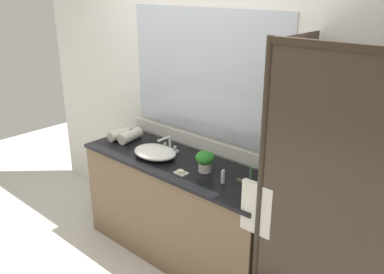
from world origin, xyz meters
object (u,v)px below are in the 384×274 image
at_px(soap_dish, 181,172).
at_px(amenity_bottle_shampoo, 223,177).
at_px(rolled_towel_near_edge, 119,135).
at_px(sink_basin, 155,152).
at_px(potted_plant, 205,160).
at_px(rolled_towel_middle, 130,136).
at_px(faucet, 169,146).
at_px(amenity_bottle_body_wash, 251,173).

bearing_deg(soap_dish, amenity_bottle_shampoo, 15.67).
bearing_deg(soap_dish, rolled_towel_near_edge, 170.99).
height_order(sink_basin, potted_plant, potted_plant).
relative_size(sink_basin, rolled_towel_near_edge, 2.00).
relative_size(potted_plant, rolled_towel_middle, 0.67).
relative_size(sink_basin, amenity_bottle_shampoo, 3.84).
bearing_deg(sink_basin, amenity_bottle_shampoo, -0.29).
xyz_separation_m(sink_basin, rolled_towel_near_edge, (-0.55, 0.05, 0.01)).
distance_m(sink_basin, soap_dish, 0.40).
height_order(sink_basin, faucet, faucet).
relative_size(amenity_bottle_body_wash, amenity_bottle_shampoo, 0.81).
bearing_deg(rolled_towel_near_edge, amenity_bottle_shampoo, -2.55).
relative_size(potted_plant, soap_dish, 1.68).
xyz_separation_m(faucet, rolled_towel_middle, (-0.44, -0.06, 0.00)).
bearing_deg(amenity_bottle_shampoo, soap_dish, -164.33).
height_order(sink_basin, amenity_bottle_body_wash, amenity_bottle_body_wash).
relative_size(faucet, rolled_towel_near_edge, 0.86).
distance_m(faucet, potted_plant, 0.51).
distance_m(faucet, amenity_bottle_shampoo, 0.74).
bearing_deg(faucet, amenity_bottle_body_wash, 2.82).
bearing_deg(amenity_bottle_body_wash, faucet, -177.18).
xyz_separation_m(sink_basin, faucet, (0.00, 0.17, 0.01)).
distance_m(potted_plant, soap_dish, 0.21).
height_order(potted_plant, amenity_bottle_body_wash, potted_plant).
height_order(potted_plant, rolled_towel_near_edge, potted_plant).
distance_m(amenity_bottle_body_wash, amenity_bottle_shampoo, 0.23).
xyz_separation_m(sink_basin, potted_plant, (0.49, 0.06, 0.06)).
bearing_deg(rolled_towel_middle, amenity_bottle_body_wash, 4.64).
bearing_deg(sink_basin, potted_plant, 7.07).
distance_m(rolled_towel_near_edge, rolled_towel_middle, 0.12).
relative_size(sink_basin, amenity_bottle_body_wash, 4.75).
distance_m(sink_basin, potted_plant, 0.50).
bearing_deg(potted_plant, rolled_towel_middle, 177.42).
xyz_separation_m(faucet, potted_plant, (0.49, -0.10, 0.05)).
height_order(rolled_towel_near_edge, rolled_towel_middle, rolled_towel_middle).
distance_m(amenity_bottle_body_wash, rolled_towel_near_edge, 1.38).
height_order(faucet, amenity_bottle_body_wash, faucet).
xyz_separation_m(sink_basin, amenity_bottle_shampoo, (0.72, -0.00, 0.01)).
bearing_deg(rolled_towel_middle, sink_basin, -13.31).
xyz_separation_m(soap_dish, rolled_towel_near_edge, (-0.94, 0.15, 0.03)).
relative_size(amenity_bottle_shampoo, rolled_towel_near_edge, 0.52).
xyz_separation_m(sink_basin, amenity_bottle_body_wash, (0.82, 0.21, -0.00)).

